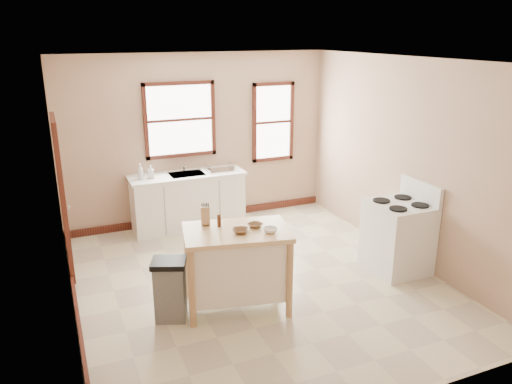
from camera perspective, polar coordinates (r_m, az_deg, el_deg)
floor at (r=6.60m, az=0.13°, el=-10.22°), size 5.00×5.00×0.00m
ceiling at (r=5.83m, az=0.15°, el=14.84°), size 5.00×5.00×0.00m
wall_back at (r=8.36m, az=-6.60°, el=5.98°), size 4.50×0.04×2.80m
wall_left at (r=5.63m, az=-21.47°, el=-1.10°), size 0.04×5.00×2.80m
wall_right at (r=7.22m, az=16.85°, el=3.42°), size 0.04×5.00×2.80m
window_main at (r=8.20m, az=-8.68°, el=8.16°), size 1.17×0.06×1.22m
window_side at (r=8.77m, az=1.96°, el=7.98°), size 0.77×0.06×1.37m
door_left at (r=6.97m, az=-21.25°, el=-0.55°), size 0.06×0.90×2.10m
baseboard_back at (r=8.70m, az=-6.23°, el=-2.71°), size 4.50×0.04×0.12m
baseboard_left at (r=6.17m, az=-19.74°, el=-12.92°), size 0.04×5.00×0.12m
sink_counter at (r=8.25m, az=-7.77°, el=-1.00°), size 1.86×0.62×0.92m
faucet at (r=8.25m, az=-8.27°, el=3.12°), size 0.03×0.03×0.22m
soap_bottle_a at (r=7.93m, az=-13.09°, el=2.30°), size 0.12×0.12×0.24m
soap_bottle_b at (r=7.95m, az=-11.92°, el=2.29°), size 0.11×0.11×0.20m
dish_rack at (r=8.22m, az=-4.20°, el=2.79°), size 0.45×0.35×0.11m
kitchen_island at (r=5.85m, az=-2.19°, el=-8.78°), size 1.32×0.99×0.97m
knife_block at (r=5.79m, az=-5.81°, el=-2.80°), size 0.12×0.12×0.20m
pepper_grinder at (r=5.72m, az=-4.25°, el=-3.27°), size 0.05×0.05×0.15m
bowl_a at (r=5.56m, az=-1.77°, el=-4.47°), size 0.23×0.23×0.05m
bowl_b at (r=5.72m, az=-0.09°, el=-3.82°), size 0.21×0.21×0.04m
bowl_c at (r=5.57m, az=1.64°, el=-4.38°), size 0.20×0.20×0.05m
trash_bin at (r=5.75m, az=-9.78°, el=-10.96°), size 0.46×0.43×0.73m
gas_stove at (r=6.95m, az=15.94°, el=-3.92°), size 0.76×0.77×1.22m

